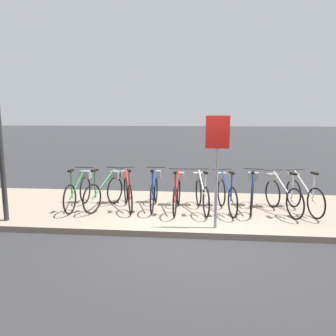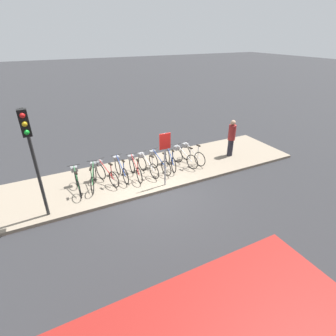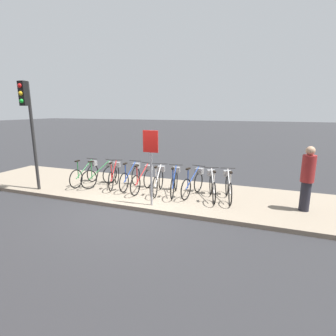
# 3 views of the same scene
# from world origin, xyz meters

# --- Properties ---
(ground_plane) EXTENTS (120.00, 120.00, 0.00)m
(ground_plane) POSITION_xyz_m (0.00, 0.00, 0.00)
(ground_plane) COLOR #2D2D30
(sidewalk) EXTENTS (14.43, 3.20, 0.12)m
(sidewalk) POSITION_xyz_m (0.00, 1.60, 0.06)
(sidewalk) COLOR gray
(sidewalk) RESTS_ON ground_plane
(parked_bicycle_0) EXTENTS (0.46, 1.57, 0.96)m
(parked_bicycle_0) POSITION_xyz_m (-2.59, 1.44, 0.55)
(parked_bicycle_0) COLOR black
(parked_bicycle_0) RESTS_ON sidewalk
(parked_bicycle_1) EXTENTS (0.63, 1.50, 0.96)m
(parked_bicycle_1) POSITION_xyz_m (-1.96, 1.50, 0.55)
(parked_bicycle_1) COLOR black
(parked_bicycle_1) RESTS_ON sidewalk
(parked_bicycle_2) EXTENTS (0.63, 1.50, 0.96)m
(parked_bicycle_2) POSITION_xyz_m (-1.48, 1.56, 0.55)
(parked_bicycle_2) COLOR black
(parked_bicycle_2) RESTS_ON sidewalk
(parked_bicycle_3) EXTENTS (0.46, 1.57, 0.96)m
(parked_bicycle_3) POSITION_xyz_m (-0.85, 1.63, 0.55)
(parked_bicycle_3) COLOR black
(parked_bicycle_3) RESTS_ON sidewalk
(parked_bicycle_4) EXTENTS (0.46, 1.57, 0.96)m
(parked_bicycle_4) POSITION_xyz_m (-0.30, 1.45, 0.55)
(parked_bicycle_4) COLOR black
(parked_bicycle_4) RESTS_ON sidewalk
(parked_bicycle_5) EXTENTS (0.47, 1.55, 0.96)m
(parked_bicycle_5) POSITION_xyz_m (0.25, 1.49, 0.55)
(parked_bicycle_5) COLOR black
(parked_bicycle_5) RESTS_ON sidewalk
(parked_bicycle_6) EXTENTS (0.49, 1.54, 0.96)m
(parked_bicycle_6) POSITION_xyz_m (0.79, 1.51, 0.55)
(parked_bicycle_6) COLOR black
(parked_bicycle_6) RESTS_ON sidewalk
(parked_bicycle_7) EXTENTS (0.47, 1.55, 0.96)m
(parked_bicycle_7) POSITION_xyz_m (1.40, 1.62, 0.55)
(parked_bicycle_7) COLOR black
(parked_bicycle_7) RESTS_ON sidewalk
(parked_bicycle_8) EXTENTS (0.60, 1.51, 0.96)m
(parked_bicycle_8) POSITION_xyz_m (2.01, 1.51, 0.55)
(parked_bicycle_8) COLOR black
(parked_bicycle_8) RESTS_ON sidewalk
(parked_bicycle_9) EXTENTS (0.54, 1.53, 0.96)m
(parked_bicycle_9) POSITION_xyz_m (2.49, 1.60, 0.55)
(parked_bicycle_9) COLOR black
(parked_bicycle_9) RESTS_ON sidewalk
(pedestrian) EXTENTS (0.34, 0.34, 1.76)m
(pedestrian) POSITION_xyz_m (4.55, 1.37, 1.05)
(pedestrian) COLOR #23232D
(pedestrian) RESTS_ON sidewalk
(traffic_light) EXTENTS (0.24, 0.40, 3.55)m
(traffic_light) POSITION_xyz_m (-3.75, 0.24, 2.67)
(traffic_light) COLOR #2D2D2D
(traffic_light) RESTS_ON sidewalk
(sign_post) EXTENTS (0.44, 0.07, 2.14)m
(sign_post) POSITION_xyz_m (0.51, 0.29, 1.58)
(sign_post) COLOR #99999E
(sign_post) RESTS_ON sidewalk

